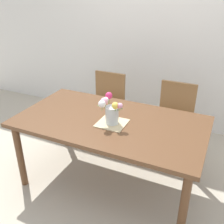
{
  "coord_description": "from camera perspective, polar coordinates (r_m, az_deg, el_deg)",
  "views": [
    {
      "loc": [
        0.94,
        -1.98,
        1.93
      ],
      "look_at": [
        0.04,
        -0.06,
        0.88
      ],
      "focal_mm": 41.63,
      "sensor_mm": 36.0,
      "label": 1
    }
  ],
  "objects": [
    {
      "name": "ground_plane",
      "position": [
        2.92,
        -0.31,
        -14.97
      ],
      "size": [
        12.0,
        12.0,
        0.0
      ],
      "primitive_type": "plane",
      "color": "#B7AD99"
    },
    {
      "name": "back_wall",
      "position": [
        3.74,
        10.64,
        17.8
      ],
      "size": [
        7.0,
        0.1,
        2.8
      ],
      "primitive_type": "cube",
      "color": "silver",
      "rests_on": "ground_plane"
    },
    {
      "name": "dining_table",
      "position": [
        2.53,
        -0.35,
        -3.4
      ],
      "size": [
        1.81,
        0.99,
        0.76
      ],
      "color": "brown",
      "rests_on": "ground_plane"
    },
    {
      "name": "chair_left",
      "position": [
        3.45,
        -1.19,
        2.17
      ],
      "size": [
        0.42,
        0.42,
        0.9
      ],
      "rotation": [
        0.0,
        0.0,
        3.14
      ],
      "color": "olive",
      "rests_on": "ground_plane"
    },
    {
      "name": "chair_right",
      "position": [
        3.19,
        13.49,
        -0.67
      ],
      "size": [
        0.42,
        0.42,
        0.9
      ],
      "rotation": [
        0.0,
        0.0,
        3.14
      ],
      "color": "olive",
      "rests_on": "ground_plane"
    },
    {
      "name": "placemat",
      "position": [
        2.42,
        -0.0,
        -2.46
      ],
      "size": [
        0.26,
        0.26,
        0.01
      ],
      "primitive_type": "cube",
      "color": "#CCB789",
      "rests_on": "dining_table"
    },
    {
      "name": "flower_vase",
      "position": [
        2.36,
        -0.26,
        0.43
      ],
      "size": [
        0.25,
        0.22,
        0.27
      ],
      "color": "silver",
      "rests_on": "placemat"
    }
  ]
}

